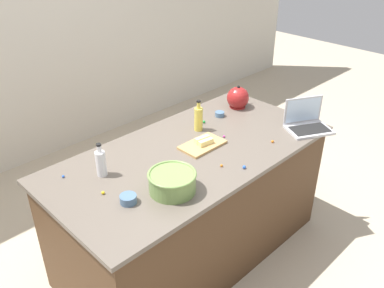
# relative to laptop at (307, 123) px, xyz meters

# --- Properties ---
(ground_plane) EXTENTS (12.00, 12.00, 0.00)m
(ground_plane) POSITION_rel_laptop_xyz_m (-0.82, 0.37, -0.95)
(ground_plane) COLOR #B7A88E
(wall_back) EXTENTS (8.00, 0.10, 2.60)m
(wall_back) POSITION_rel_laptop_xyz_m (-0.82, 2.53, 0.35)
(wall_back) COLOR beige
(wall_back) RESTS_ON ground
(island_counter) EXTENTS (1.99, 0.98, 0.90)m
(island_counter) POSITION_rel_laptop_xyz_m (-0.82, 0.37, -0.50)
(island_counter) COLOR #4C331E
(island_counter) RESTS_ON ground
(laptop) EXTENTS (0.38, 0.35, 0.22)m
(laptop) POSITION_rel_laptop_xyz_m (0.00, 0.00, 0.00)
(laptop) COLOR #B7B7BC
(laptop) RESTS_ON island_counter
(mixing_bowl_large) EXTENTS (0.28, 0.28, 0.12)m
(mixing_bowl_large) POSITION_rel_laptop_xyz_m (-1.22, 0.12, 0.02)
(mixing_bowl_large) COLOR #72934C
(mixing_bowl_large) RESTS_ON island_counter
(bottle_vinegar) EXTENTS (0.06, 0.06, 0.22)m
(bottle_vinegar) POSITION_rel_laptop_xyz_m (-1.42, 0.54, 0.04)
(bottle_vinegar) COLOR white
(bottle_vinegar) RESTS_ON island_counter
(bottle_oil) EXTENTS (0.06, 0.06, 0.23)m
(bottle_oil) POSITION_rel_laptop_xyz_m (-0.58, 0.54, 0.05)
(bottle_oil) COLOR #DBC64C
(bottle_oil) RESTS_ON island_counter
(kettle) EXTENTS (0.21, 0.18, 0.20)m
(kettle) POSITION_rel_laptop_xyz_m (-0.07, 0.60, 0.03)
(kettle) COLOR maroon
(kettle) RESTS_ON island_counter
(cutting_board) EXTENTS (0.31, 0.18, 0.02)m
(cutting_board) POSITION_rel_laptop_xyz_m (-0.73, 0.36, -0.04)
(cutting_board) COLOR tan
(cutting_board) RESTS_ON island_counter
(butter_stick_left) EXTENTS (0.11, 0.05, 0.04)m
(butter_stick_left) POSITION_rel_laptop_xyz_m (-0.72, 0.34, -0.01)
(butter_stick_left) COLOR #F4E58C
(butter_stick_left) RESTS_ON cutting_board
(butter_stick_right) EXTENTS (0.11, 0.05, 0.04)m
(butter_stick_right) POSITION_rel_laptop_xyz_m (-0.71, 0.38, -0.01)
(butter_stick_right) COLOR #F4E58C
(butter_stick_right) RESTS_ON cutting_board
(ramekin_small) EXTENTS (0.07, 0.07, 0.04)m
(ramekin_small) POSITION_rel_laptop_xyz_m (-0.30, 0.59, -0.03)
(ramekin_small) COLOR slate
(ramekin_small) RESTS_ON island_counter
(ramekin_medium) EXTENTS (0.09, 0.09, 0.05)m
(ramekin_medium) POSITION_rel_laptop_xyz_m (-1.47, 0.21, -0.02)
(ramekin_medium) COLOR slate
(ramekin_medium) RESTS_ON island_counter
(candy_0) EXTENTS (0.02, 0.02, 0.02)m
(candy_0) POSITION_rel_laptop_xyz_m (-0.35, 0.05, -0.04)
(candy_0) COLOR orange
(candy_0) RESTS_ON island_counter
(candy_1) EXTENTS (0.02, 0.02, 0.02)m
(candy_1) POSITION_rel_laptop_xyz_m (-1.30, 0.10, -0.04)
(candy_1) COLOR yellow
(candy_1) RESTS_ON island_counter
(candy_2) EXTENTS (0.02, 0.02, 0.02)m
(candy_2) POSITION_rel_laptop_xyz_m (-0.83, 0.09, -0.04)
(candy_2) COLOR orange
(candy_2) RESTS_ON island_counter
(candy_3) EXTENTS (0.02, 0.02, 0.02)m
(candy_3) POSITION_rel_laptop_xyz_m (-0.47, 0.59, -0.04)
(candy_3) COLOR green
(candy_3) RESTS_ON island_counter
(candy_4) EXTENTS (0.02, 0.02, 0.02)m
(candy_4) POSITION_rel_laptop_xyz_m (-1.53, 0.37, -0.04)
(candy_4) COLOR yellow
(candy_4) RESTS_ON island_counter
(candy_5) EXTENTS (0.02, 0.02, 0.02)m
(candy_5) POSITION_rel_laptop_xyz_m (-0.75, -0.02, -0.04)
(candy_5) COLOR blue
(candy_5) RESTS_ON island_counter
(candy_6) EXTENTS (0.02, 0.02, 0.02)m
(candy_6) POSITION_rel_laptop_xyz_m (-1.16, 0.07, -0.04)
(candy_6) COLOR yellow
(candy_6) RESTS_ON island_counter
(candy_7) EXTENTS (0.02, 0.02, 0.02)m
(candy_7) POSITION_rel_laptop_xyz_m (-0.53, 0.34, -0.04)
(candy_7) COLOR #CC3399
(candy_7) RESTS_ON island_counter
(candy_8) EXTENTS (0.02, 0.02, 0.02)m
(candy_8) POSITION_rel_laptop_xyz_m (-1.60, 0.68, -0.04)
(candy_8) COLOR blue
(candy_8) RESTS_ON island_counter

